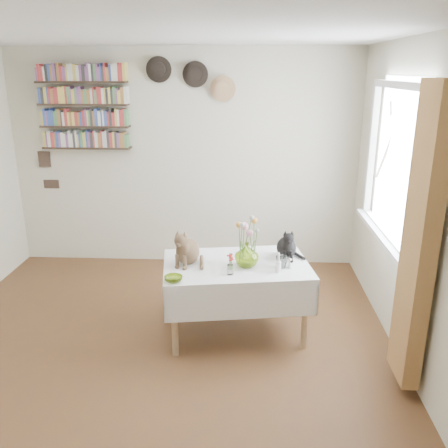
# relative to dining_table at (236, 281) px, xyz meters

# --- Properties ---
(room) EXTENTS (4.08, 4.58, 2.58)m
(room) POSITION_rel_dining_table_xyz_m (-0.65, -0.59, 0.75)
(room) COLOR brown
(room) RESTS_ON ground
(window) EXTENTS (0.12, 1.52, 1.32)m
(window) POSITION_rel_dining_table_xyz_m (1.32, 0.21, 0.90)
(window) COLOR white
(window) RESTS_ON room
(curtain) EXTENTS (0.12, 0.38, 2.10)m
(curtain) POSITION_rel_dining_table_xyz_m (1.25, -0.71, 0.65)
(curtain) COLOR brown
(curtain) RESTS_ON room
(dining_table) EXTENTS (1.34, 0.97, 0.66)m
(dining_table) POSITION_rel_dining_table_xyz_m (0.00, 0.00, 0.00)
(dining_table) COLOR white
(dining_table) RESTS_ON room
(tabby_cat) EXTENTS (0.30, 0.34, 0.33)m
(tabby_cat) POSITION_rel_dining_table_xyz_m (-0.42, -0.01, 0.33)
(tabby_cat) COLOR brown
(tabby_cat) RESTS_ON dining_table
(black_cat) EXTENTS (0.20, 0.25, 0.28)m
(black_cat) POSITION_rel_dining_table_xyz_m (0.44, 0.17, 0.31)
(black_cat) COLOR black
(black_cat) RESTS_ON dining_table
(flower_vase) EXTENTS (0.22, 0.22, 0.21)m
(flower_vase) POSITION_rel_dining_table_xyz_m (0.09, -0.06, 0.27)
(flower_vase) COLOR #ADCE3A
(flower_vase) RESTS_ON dining_table
(green_bowl) EXTENTS (0.15, 0.15, 0.05)m
(green_bowl) POSITION_rel_dining_table_xyz_m (-0.48, -0.39, 0.19)
(green_bowl) COLOR #ADCE3A
(green_bowl) RESTS_ON dining_table
(drinking_glass) EXTENTS (0.12, 0.12, 0.10)m
(drinking_glass) POSITION_rel_dining_table_xyz_m (0.39, -0.07, 0.21)
(drinking_glass) COLOR white
(drinking_glass) RESTS_ON dining_table
(candlestick) EXTENTS (0.05, 0.05, 0.17)m
(candlestick) POSITION_rel_dining_table_xyz_m (0.35, -0.17, 0.22)
(candlestick) COLOR white
(candlestick) RESTS_ON dining_table
(berry_jar) EXTENTS (0.05, 0.05, 0.21)m
(berry_jar) POSITION_rel_dining_table_xyz_m (-0.04, -0.23, 0.25)
(berry_jar) COLOR white
(berry_jar) RESTS_ON dining_table
(porcelain_figurine) EXTENTS (0.05, 0.05, 0.09)m
(porcelain_figurine) POSITION_rel_dining_table_xyz_m (0.45, -0.07, 0.20)
(porcelain_figurine) COLOR white
(porcelain_figurine) RESTS_ON dining_table
(flower_bouquet) EXTENTS (0.17, 0.13, 0.39)m
(flower_bouquet) POSITION_rel_dining_table_xyz_m (0.09, -0.05, 0.50)
(flower_bouquet) COLOR #4C7233
(flower_bouquet) RESTS_ON flower_vase
(bookshelf_unit) EXTENTS (1.00, 0.16, 0.91)m
(bookshelf_unit) POSITION_rel_dining_table_xyz_m (-1.75, 1.57, 1.34)
(bookshelf_unit) COLOR #302317
(bookshelf_unit) RESTS_ON room
(wall_hats) EXTENTS (0.98, 0.09, 0.48)m
(wall_hats) POSITION_rel_dining_table_xyz_m (-0.53, 1.60, 1.67)
(wall_hats) COLOR black
(wall_hats) RESTS_ON room
(wall_art_plaques) EXTENTS (0.21, 0.02, 0.44)m
(wall_art_plaques) POSITION_rel_dining_table_xyz_m (-2.28, 1.64, 0.63)
(wall_art_plaques) COLOR #38281E
(wall_art_plaques) RESTS_ON room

